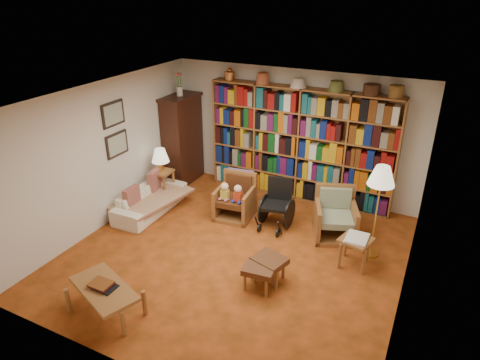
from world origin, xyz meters
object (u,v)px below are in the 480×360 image
Objects in this scene: armchair_leather at (237,199)px; wheelchair at (277,205)px; sofa at (151,200)px; footstool_b at (259,270)px; coffee_table at (104,291)px; footstool_a at (269,262)px; side_table_lamp at (162,179)px; side_table_papers at (356,243)px; armchair_sage at (337,218)px; floor_lamp at (381,180)px.

wheelchair is at bearing -0.73° from armchair_leather.
footstool_b is at bearing -113.51° from sofa.
sofa is at bearing 115.09° from coffee_table.
footstool_a is (0.49, -1.48, -0.09)m from wheelchair.
armchair_leather is 0.79m from wheelchair.
coffee_table is at bearing -67.30° from side_table_lamp.
coffee_table is (1.26, -3.01, -0.06)m from side_table_lamp.
footstool_b is (-1.07, -1.13, -0.09)m from side_table_papers.
sofa is 1.74× the size of armchair_sage.
footstool_a is (2.88, -1.44, -0.12)m from side_table_lamp.
floor_lamp reaches higher than footstool_a.
floor_lamp is (2.47, -0.18, 0.98)m from armchair_leather.
floor_lamp reaches higher than sofa.
side_table_papers is 1.36m from footstool_a.
side_table_papers reaches higher than coffee_table.
armchair_leather is at bearing 2.13° from side_table_lamp.
armchair_sage is 0.88m from side_table_papers.
wheelchair is 1.64× the size of footstool_a.
floor_lamp is 1.02m from side_table_papers.
armchair_leather reaches higher than coffee_table.
floor_lamp is at bearing -5.89° from wheelchair.
sofa is at bearing 162.05° from footstool_a.
armchair_leather is 0.53× the size of floor_lamp.
floor_lamp is at bearing -1.74° from side_table_lamp.
wheelchair is (0.79, -0.01, 0.06)m from armchair_leather.
armchair_sage is 1.73m from footstool_a.
armchair_leather is at bearing 130.53° from footstool_a.
armchair_sage is 1.77× the size of side_table_papers.
footstool_b is at bearing -133.34° from side_table_papers.
footstool_b is at bearing -75.85° from wheelchair.
side_table_papers is 1.56m from footstool_b.
wheelchair is at bearing 158.92° from side_table_papers.
sofa is 3.43× the size of footstool_b.
armchair_leather is at bearing 179.27° from wheelchair.
coffee_table is at bearing -139.21° from footstool_b.
armchair_leather is 2.37m from side_table_papers.
armchair_leather is at bearing -175.27° from armchair_sage.
side_table_papers is 3.62m from coffee_table.
side_table_lamp reaches higher than footstool_b.
footstool_a is at bearing -49.47° from armchair_leather.
footstool_a is (1.28, -1.50, -0.03)m from armchair_leather.
floor_lamp reaches higher than side_table_lamp.
footstool_b is (2.73, -1.13, 0.07)m from sofa.
sofa is at bearing -174.12° from floor_lamp.
floor_lamp is at bearing 50.87° from footstool_b.
footstool_b is at bearing 40.79° from coffee_table.
floor_lamp reaches higher than armchair_leather.
side_table_lamp is at bearing 112.70° from coffee_table.
armchair_sage is (1.82, 0.15, -0.02)m from armchair_leather.
side_table_lamp is 2.40m from wheelchair.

